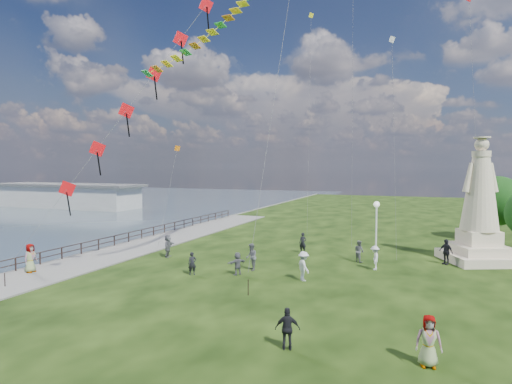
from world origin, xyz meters
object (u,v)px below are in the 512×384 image
at_px(person_11, 237,263).
at_px(person_8, 375,258).
at_px(statue, 480,215).
at_px(person_6, 303,243).
at_px(person_5, 168,246).
at_px(lamppost, 376,219).
at_px(person_3, 288,329).
at_px(person_7, 359,251).
at_px(person_1, 251,257).
at_px(person_10, 30,259).
at_px(person_9, 446,252).
at_px(pier_pavilion, 68,195).
at_px(person_4, 429,341).
at_px(person_2, 304,266).
at_px(person_0, 192,264).

bearing_deg(person_11, person_8, 151.28).
relative_size(statue, person_6, 5.52).
distance_m(person_5, person_11, 8.07).
relative_size(lamppost, person_3, 2.77).
bearing_deg(person_7, person_5, 55.03).
distance_m(person_1, person_10, 14.90).
height_order(person_8, person_11, person_8).
bearing_deg(person_5, statue, -86.06).
bearing_deg(person_9, person_8, -102.01).
distance_m(pier_pavilion, person_4, 76.19).
bearing_deg(person_10, person_7, -59.62).
relative_size(person_7, person_11, 1.08).
distance_m(person_7, person_10, 23.26).
bearing_deg(person_2, person_10, 64.96).
xyz_separation_m(statue, lamppost, (-7.15, -3.62, -0.20)).
bearing_deg(person_7, person_1, 79.75).
bearing_deg(person_4, person_6, 109.26).
height_order(person_3, person_11, person_3).
xyz_separation_m(person_6, person_10, (-15.25, -13.41, 0.12)).
xyz_separation_m(person_3, person_11, (-6.59, 9.93, -0.08)).
relative_size(person_2, person_6, 1.09).
height_order(statue, person_4, statue).
xyz_separation_m(person_0, person_5, (-4.66, 4.23, 0.14)).
distance_m(person_9, person_10, 29.32).
distance_m(lamppost, person_7, 2.85).
height_order(person_6, person_7, person_6).
bearing_deg(statue, person_0, -171.93).
bearing_deg(person_3, person_0, -59.88).
xyz_separation_m(person_4, person_6, (-9.59, 17.99, -0.09)).
bearing_deg(lamppost, person_10, -151.81).
xyz_separation_m(person_4, person_9, (1.33, 17.81, 0.00)).
relative_size(person_2, person_5, 1.04).
distance_m(pier_pavilion, person_6, 58.60).
relative_size(person_0, person_4, 0.81).
xyz_separation_m(person_7, person_9, (6.08, 1.51, 0.12)).
bearing_deg(person_9, person_0, -108.41).
bearing_deg(person_2, person_1, 31.66).
height_order(person_0, person_9, person_9).
distance_m(person_2, person_7, 7.13).
relative_size(statue, person_9, 4.98).
distance_m(person_1, person_8, 8.64).
bearing_deg(person_3, pier_pavilion, -55.14).
bearing_deg(person_3, person_11, -73.15).
distance_m(person_0, person_3, 12.86).
bearing_deg(lamppost, person_11, -141.40).
distance_m(statue, person_4, 20.15).
relative_size(person_0, person_10, 0.79).
distance_m(person_5, person_10, 9.75).
distance_m(person_6, person_10, 20.30).
distance_m(person_7, person_8, 2.49).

